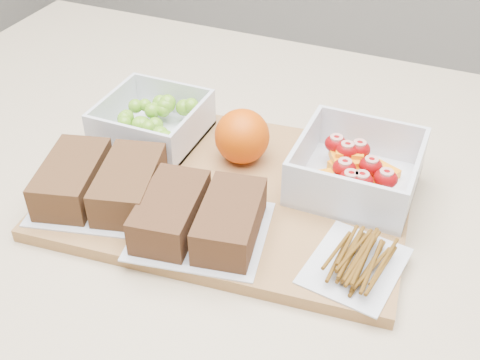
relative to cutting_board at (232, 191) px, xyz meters
The scene contains 7 objects.
cutting_board is the anchor object (origin of this frame).
grape_container 0.15m from the cutting_board, 157.14° to the left, with size 0.13×0.13×0.05m.
fruit_container 0.15m from the cutting_board, 22.98° to the left, with size 0.14×0.14×0.06m.
orange 0.07m from the cutting_board, 100.82° to the left, with size 0.07×0.07×0.07m, color #D84D05.
sandwich_bag_left 0.16m from the cutting_board, 148.99° to the right, with size 0.18×0.16×0.05m.
sandwich_bag_center 0.09m from the cutting_board, 89.54° to the right, with size 0.16×0.15×0.04m.
pretzel_bag 0.19m from the cutting_board, 23.51° to the right, with size 0.10×0.12×0.02m.
Camera 1 is at (0.22, -0.52, 1.37)m, focal length 45.00 mm.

